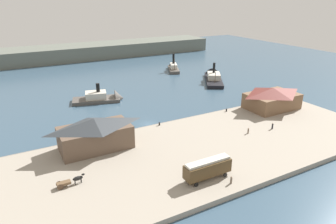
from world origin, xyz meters
TOP-DOWN VIEW (x-y plane):
  - ground_plane at (0.00, 0.00)m, footprint 320.00×320.00m
  - quay_promenade at (0.00, -22.00)m, footprint 110.00×36.00m
  - seawall_edge at (0.00, -3.60)m, footprint 110.00×0.80m
  - ferry_shed_east_terminal at (-18.40, -9.83)m, footprint 16.99×9.25m
  - ferry_shed_central_terminal at (39.87, -9.96)m, footprint 16.61×11.22m
  - street_tram at (-2.45, -33.44)m, footprint 10.11×2.91m
  - horse_cart at (-27.34, -22.63)m, footprint 5.52×1.32m
  - pedestrian_near_west_shed at (0.66, -37.16)m, footprint 0.40×0.40m
  - pedestrian_at_waters_edge at (19.77, -21.12)m, footprint 0.40×0.40m
  - pedestrian_by_tram at (27.67, -22.14)m, footprint 0.44×0.44m
  - mooring_post_center_east at (1.28, -4.93)m, footprint 0.44×0.44m
  - mooring_post_center_west at (25.11, -5.36)m, footprint 0.44×0.44m
  - ferry_approaching_east at (-5.05, 26.79)m, footprint 19.00×10.94m
  - ferry_departing_north at (40.72, 56.61)m, footprint 10.46×16.11m
  - ferry_mid_harbor at (47.51, 32.01)m, footprint 18.94×24.79m
  - far_headland at (0.00, 110.00)m, footprint 180.00×24.00m

SIDE VIEW (x-z plane):
  - ground_plane at x=0.00m, z-range 0.00..0.00m
  - seawall_edge at x=0.00m, z-range 0.00..1.00m
  - quay_promenade at x=0.00m, z-range 0.00..1.20m
  - ferry_approaching_east at x=-5.05m, z-range -3.44..5.72m
  - ferry_mid_harbor at x=47.51m, z-range -4.07..6.46m
  - ferry_departing_north at x=40.72m, z-range -3.73..6.37m
  - mooring_post_center_east at x=1.28m, z-range 1.20..2.10m
  - mooring_post_center_west at x=25.11m, z-range 1.20..2.10m
  - pedestrian_at_waters_edge at x=19.77m, z-range 1.13..2.74m
  - pedestrian_near_west_shed at x=0.66m, z-range 1.13..2.74m
  - pedestrian_by_tram at x=27.67m, z-range 1.12..2.88m
  - horse_cart at x=-27.34m, z-range 1.20..3.07m
  - street_tram at x=-2.45m, z-range 1.56..5.75m
  - far_headland at x=0.00m, z-range 0.00..8.00m
  - ferry_shed_central_terminal at x=39.87m, z-range 1.25..8.20m
  - ferry_shed_east_terminal at x=-18.40m, z-range 1.25..8.97m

